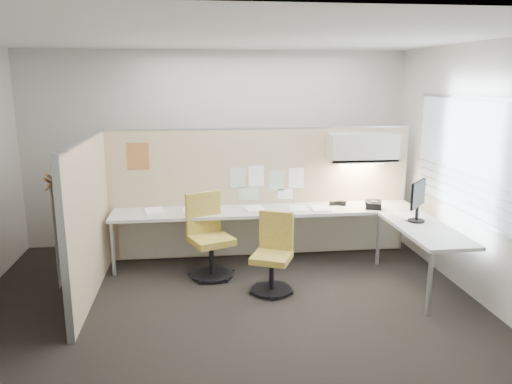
{
  "coord_description": "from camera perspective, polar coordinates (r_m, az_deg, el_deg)",
  "views": [
    {
      "loc": [
        -0.3,
        -4.98,
        2.41
      ],
      "look_at": [
        0.4,
        0.8,
        1.08
      ],
      "focal_mm": 35.0,
      "sensor_mm": 36.0,
      "label": 1
    }
  ],
  "objects": [
    {
      "name": "floor",
      "position": [
        5.55,
        -3.21,
        -12.94
      ],
      "size": [
        5.5,
        4.5,
        0.01
      ],
      "primitive_type": "cube",
      "color": "black",
      "rests_on": "ground"
    },
    {
      "name": "ceiling",
      "position": [
        5.01,
        -3.64,
        17.4
      ],
      "size": [
        5.5,
        4.5,
        0.01
      ],
      "primitive_type": "cube",
      "color": "white",
      "rests_on": "wall_back"
    },
    {
      "name": "wall_back",
      "position": [
        7.31,
        -4.53,
        4.92
      ],
      "size": [
        5.5,
        0.02,
        2.8
      ],
      "primitive_type": "cube",
      "color": "beige",
      "rests_on": "ground"
    },
    {
      "name": "wall_front",
      "position": [
        2.93,
        -0.61,
        -7.27
      ],
      "size": [
        5.5,
        0.02,
        2.8
      ],
      "primitive_type": "cube",
      "color": "beige",
      "rests_on": "ground"
    },
    {
      "name": "wall_right",
      "position": [
        5.93,
        24.17,
        1.95
      ],
      "size": [
        0.02,
        4.5,
        2.8
      ],
      "primitive_type": "cube",
      "color": "beige",
      "rests_on": "ground"
    },
    {
      "name": "window_pane",
      "position": [
        5.89,
        24.09,
        3.38
      ],
      "size": [
        0.01,
        2.8,
        1.3
      ],
      "primitive_type": "cube",
      "color": "#959EAD",
      "rests_on": "wall_right"
    },
    {
      "name": "partition_back",
      "position": [
        6.81,
        0.42,
        -0.12
      ],
      "size": [
        4.1,
        0.06,
        1.75
      ],
      "primitive_type": "cube",
      "color": "tan",
      "rests_on": "floor"
    },
    {
      "name": "partition_left",
      "position": [
        5.82,
        -18.59,
        -3.09
      ],
      "size": [
        0.06,
        2.2,
        1.75
      ],
      "primitive_type": "cube",
      "color": "tan",
      "rests_on": "floor"
    },
    {
      "name": "desk",
      "position": [
        6.49,
        4.29,
        -3.31
      ],
      "size": [
        4.0,
        2.07,
        0.73
      ],
      "color": "beige",
      "rests_on": "floor"
    },
    {
      "name": "overhead_bin",
      "position": [
        6.8,
        12.05,
        5.01
      ],
      "size": [
        0.9,
        0.36,
        0.38
      ],
      "primitive_type": "cube",
      "color": "beige",
      "rests_on": "partition_back"
    },
    {
      "name": "task_light_strip",
      "position": [
        6.83,
        11.97,
        3.27
      ],
      "size": [
        0.6,
        0.06,
        0.02
      ],
      "primitive_type": "cube",
      "color": "#FFEABF",
      "rests_on": "overhead_bin"
    },
    {
      "name": "pinned_papers",
      "position": [
        6.76,
        1.12,
        1.14
      ],
      "size": [
        1.01,
        0.0,
        0.47
      ],
      "color": "#8CBF8C",
      "rests_on": "partition_back"
    },
    {
      "name": "poster",
      "position": [
        6.67,
        -13.34,
        4.01
      ],
      "size": [
        0.28,
        0.0,
        0.35
      ],
      "primitive_type": "cube",
      "color": "orange",
      "rests_on": "partition_back"
    },
    {
      "name": "chair_left",
      "position": [
        6.21,
        -5.43,
        -5.31
      ],
      "size": [
        0.62,
        0.63,
        1.02
      ],
      "rotation": [
        0.0,
        0.0,
        0.39
      ],
      "color": "black",
      "rests_on": "floor"
    },
    {
      "name": "chair_right",
      "position": [
        5.77,
        1.96,
        -7.28
      ],
      "size": [
        0.55,
        0.57,
        0.9
      ],
      "rotation": [
        0.0,
        0.0,
        -0.42
      ],
      "color": "black",
      "rests_on": "floor"
    },
    {
      "name": "monitor",
      "position": [
        6.21,
        18.02,
        -0.7
      ],
      "size": [
        0.33,
        0.37,
        0.5
      ],
      "rotation": [
        0.0,
        0.0,
        0.85
      ],
      "color": "black",
      "rests_on": "desk"
    },
    {
      "name": "phone",
      "position": [
        6.74,
        13.23,
        -1.43
      ],
      "size": [
        0.26,
        0.25,
        0.12
      ],
      "rotation": [
        0.0,
        0.0,
        -0.34
      ],
      "color": "black",
      "rests_on": "desk"
    },
    {
      "name": "stapler",
      "position": [
        6.83,
        8.95,
        -1.29
      ],
      "size": [
        0.15,
        0.07,
        0.05
      ],
      "primitive_type": "cube",
      "rotation": [
        0.0,
        0.0,
        0.2
      ],
      "color": "black",
      "rests_on": "desk"
    },
    {
      "name": "tape_dispenser",
      "position": [
        6.82,
        9.84,
        -1.29
      ],
      "size": [
        0.12,
        0.1,
        0.06
      ],
      "primitive_type": "cube",
      "rotation": [
        0.0,
        0.0,
        -0.42
      ],
      "color": "black",
      "rests_on": "desk"
    },
    {
      "name": "coat_hook",
      "position": [
        4.82,
        -22.2,
        0.18
      ],
      "size": [
        0.18,
        0.41,
        1.26
      ],
      "color": "silver",
      "rests_on": "partition_left"
    },
    {
      "name": "paper_stack_0",
      "position": [
        6.53,
        -11.55,
        -2.15
      ],
      "size": [
        0.29,
        0.34,
        0.03
      ],
      "primitive_type": "cube",
      "rotation": [
        0.0,
        0.0,
        0.21
      ],
      "color": "white",
      "rests_on": "desk"
    },
    {
      "name": "paper_stack_1",
      "position": [
        6.5,
        -7.31,
        -2.11
      ],
      "size": [
        0.23,
        0.3,
        0.02
      ],
      "primitive_type": "cube",
      "rotation": [
        0.0,
        0.0,
        -0.0
      ],
      "color": "white",
      "rests_on": "desk"
    },
    {
      "name": "paper_stack_2",
      "position": [
        6.42,
        -0.19,
        -2.06
      ],
      "size": [
        0.27,
        0.33,
        0.05
      ],
      "primitive_type": "cube",
      "rotation": [
        0.0,
        0.0,
        0.12
      ],
      "color": "white",
      "rests_on": "desk"
    },
    {
      "name": "paper_stack_3",
      "position": [
        6.58,
        4.83,
        -1.88
      ],
      "size": [
        0.26,
        0.32,
        0.01
      ],
      "primitive_type": "cube",
      "rotation": [
        0.0,
        0.0,
        -0.11
      ],
      "color": "white",
      "rests_on": "desk"
    },
    {
      "name": "paper_stack_4",
      "position": [
        6.58,
        7.34,
        -1.91
      ],
      "size": [
        0.23,
        0.3,
        0.02
      ],
      "primitive_type": "cube",
      "rotation": [
        0.0,
        0.0,
        0.01
      ],
      "color": "white",
      "rests_on": "desk"
    },
    {
      "name": "paper_stack_5",
      "position": [
        6.45,
        16.78,
        -2.67
      ],
      "size": [
        0.28,
        0.33,
        0.02
      ],
      "primitive_type": "cube",
      "rotation": [
        0.0,
        0.0,
        0.16
      ],
      "color": "white",
      "rests_on": "desk"
    }
  ]
}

